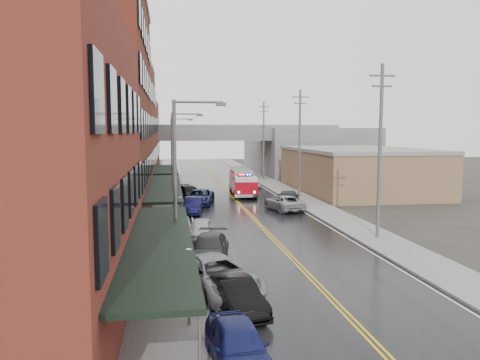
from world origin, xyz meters
TOP-DOWN VIEW (x-y plane):
  - ground at (0.00, 0.00)m, footprint 220.00×220.00m
  - road at (0.00, 30.00)m, footprint 11.00×160.00m
  - sidewalk_left at (-7.30, 30.00)m, footprint 3.00×160.00m
  - sidewalk_right at (7.30, 30.00)m, footprint 3.00×160.00m
  - curb_left at (-5.65, 30.00)m, footprint 0.30×160.00m
  - curb_right at (5.65, 30.00)m, footprint 0.30×160.00m
  - brick_building_a at (-13.30, 4.00)m, footprint 9.00×18.00m
  - brick_building_b at (-13.30, 23.00)m, footprint 9.00×20.00m
  - brick_building_c at (-13.30, 40.50)m, footprint 9.00×15.00m
  - brick_building_far at (-13.30, 58.00)m, footprint 9.00×20.00m
  - tan_building at (16.00, 40.00)m, footprint 14.00×22.00m
  - right_far_block at (18.00, 70.00)m, footprint 18.00×30.00m
  - awning_0 at (-7.49, 4.00)m, footprint 2.60×16.00m
  - awning_1 at (-7.49, 23.00)m, footprint 2.60×18.00m
  - awning_2 at (-7.49, 40.50)m, footprint 2.60×13.00m
  - globe_lamp_0 at (-6.40, 2.00)m, footprint 0.44×0.44m
  - globe_lamp_1 at (-6.40, 16.00)m, footprint 0.44×0.44m
  - globe_lamp_2 at (-6.40, 30.00)m, footprint 0.44×0.44m
  - street_lamp_0 at (-6.55, 8.00)m, footprint 2.64×0.22m
  - street_lamp_1 at (-6.55, 24.00)m, footprint 2.64×0.22m
  - street_lamp_2 at (-6.55, 40.00)m, footprint 2.64×0.22m
  - utility_pole_0 at (7.20, 15.00)m, footprint 1.80×0.24m
  - utility_pole_1 at (7.20, 35.00)m, footprint 1.80×0.24m
  - utility_pole_2 at (7.20, 55.00)m, footprint 1.80×0.24m
  - overpass at (0.00, 62.00)m, footprint 40.00×10.00m
  - fire_truck at (1.30, 37.96)m, footprint 3.55×8.14m
  - parked_car_left_0 at (-5.00, -1.20)m, footprint 2.05×4.44m
  - parked_car_left_1 at (-4.40, 3.37)m, footprint 2.33×4.48m
  - parked_car_left_2 at (-5.00, 5.80)m, footprint 4.65×6.59m
  - parked_car_left_3 at (-4.90, 11.30)m, footprint 3.10×5.41m
  - parked_car_left_4 at (-5.00, 16.80)m, footprint 2.49×4.41m
  - parked_car_left_5 at (-5.00, 26.97)m, footprint 2.14×4.65m
  - parked_car_left_6 at (-4.09, 32.10)m, footprint 3.68×6.04m
  - parked_car_left_7 at (-5.00, 35.28)m, footprint 3.89×5.85m
  - parked_car_right_0 at (3.60, 27.51)m, footprint 3.38×5.67m
  - parked_car_right_1 at (4.68, 30.01)m, footprint 3.35×5.72m
  - parked_car_right_2 at (3.83, 46.08)m, footprint 2.31×4.99m
  - parked_car_right_3 at (3.60, 49.27)m, footprint 2.52×4.44m

SIDE VIEW (x-z plane):
  - ground at x=0.00m, z-range 0.00..0.00m
  - road at x=0.00m, z-range 0.00..0.02m
  - sidewalk_left at x=-7.30m, z-range 0.00..0.15m
  - sidewalk_right at x=7.30m, z-range 0.00..0.15m
  - curb_left at x=-5.65m, z-range 0.00..0.15m
  - curb_right at x=5.65m, z-range 0.00..0.15m
  - parked_car_right_3 at x=3.60m, z-range 0.00..1.39m
  - parked_car_left_1 at x=-4.40m, z-range 0.00..1.41m
  - parked_car_left_4 at x=-5.00m, z-range 0.00..1.42m
  - parked_car_left_0 at x=-5.00m, z-range 0.00..1.47m
  - parked_car_right_0 at x=3.60m, z-range 0.00..1.48m
  - parked_car_left_3 at x=-4.90m, z-range 0.00..1.48m
  - parked_car_left_5 at x=-5.00m, z-range 0.00..1.48m
  - parked_car_right_1 at x=4.68m, z-range 0.00..1.56m
  - parked_car_left_6 at x=-4.09m, z-range 0.00..1.57m
  - parked_car_left_7 at x=-5.00m, z-range 0.00..1.57m
  - parked_car_right_2 at x=3.83m, z-range 0.00..1.65m
  - parked_car_left_2 at x=-5.00m, z-range 0.00..1.67m
  - fire_truck at x=1.30m, z-range 0.12..3.05m
  - globe_lamp_0 at x=-6.40m, z-range 0.75..3.87m
  - globe_lamp_1 at x=-6.40m, z-range 0.75..3.87m
  - globe_lamp_2 at x=-6.40m, z-range 0.75..3.87m
  - tan_building at x=16.00m, z-range 0.00..5.00m
  - awning_2 at x=-7.49m, z-range 1.44..4.53m
  - awning_0 at x=-7.49m, z-range 1.44..4.53m
  - awning_1 at x=-7.49m, z-range 1.44..4.53m
  - right_far_block at x=18.00m, z-range 0.00..8.00m
  - street_lamp_0 at x=-6.55m, z-range 0.69..9.69m
  - street_lamp_1 at x=-6.55m, z-range 0.69..9.69m
  - street_lamp_2 at x=-6.55m, z-range 0.69..9.69m
  - overpass at x=0.00m, z-range 2.24..9.74m
  - brick_building_a at x=-13.30m, z-range 0.00..12.00m
  - brick_building_far at x=-13.30m, z-range 0.00..12.00m
  - utility_pole_0 at x=7.20m, z-range 0.31..12.31m
  - utility_pole_1 at x=7.20m, z-range 0.31..12.31m
  - utility_pole_2 at x=7.20m, z-range 0.31..12.31m
  - brick_building_c at x=-13.30m, z-range 0.00..15.00m
  - brick_building_b at x=-13.30m, z-range 0.00..18.00m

